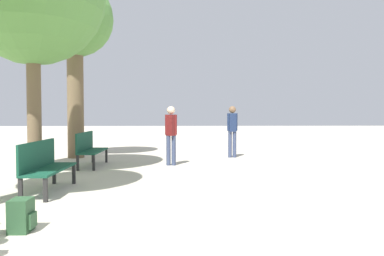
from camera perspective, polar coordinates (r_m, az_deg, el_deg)
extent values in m
cube|color=#144733|center=(7.34, -20.81, -5.90)|extent=(0.49, 1.69, 0.04)
cube|color=#144733|center=(7.38, -22.48, -3.79)|extent=(0.04, 1.69, 0.50)
cube|color=black|center=(6.56, -21.43, -8.79)|extent=(0.06, 0.06, 0.40)
cube|color=black|center=(8.07, -17.56, -6.70)|extent=(0.06, 0.06, 0.40)
cube|color=black|center=(6.71, -24.67, -8.61)|extent=(0.06, 0.06, 0.40)
cube|color=black|center=(8.18, -20.26, -6.61)|extent=(0.06, 0.06, 0.40)
cube|color=#144733|center=(10.53, -14.84, -3.41)|extent=(0.49, 1.69, 0.04)
cube|color=#144733|center=(10.56, -16.04, -1.95)|extent=(0.04, 1.69, 0.50)
cube|color=black|center=(9.74, -14.76, -5.15)|extent=(0.06, 0.06, 0.40)
cube|color=black|center=(11.29, -12.92, -4.13)|extent=(0.06, 0.06, 0.40)
cube|color=black|center=(9.83, -17.03, -5.10)|extent=(0.06, 0.06, 0.40)
cube|color=black|center=(11.38, -14.89, -4.10)|extent=(0.06, 0.06, 0.40)
cylinder|color=brown|center=(9.44, -22.93, 3.39)|extent=(0.32, 0.32, 3.31)
cylinder|color=brown|center=(12.70, -17.34, 4.26)|extent=(0.52, 0.52, 3.82)
sphere|color=#568E42|center=(13.06, -17.47, 15.70)|extent=(2.47, 2.47, 2.47)
cube|color=#284C2D|center=(5.09, -24.61, -12.00)|extent=(0.23, 0.29, 0.40)
cube|color=#284C2D|center=(5.05, -23.15, -12.79)|extent=(0.04, 0.20, 0.18)
cylinder|color=#384260|center=(12.28, 5.80, -2.53)|extent=(0.12, 0.12, 0.84)
cylinder|color=#384260|center=(12.30, 6.50, -2.52)|extent=(0.12, 0.12, 0.84)
cube|color=navy|center=(12.25, 6.16, 0.84)|extent=(0.25, 0.22, 0.60)
cylinder|color=navy|center=(12.23, 5.58, 0.91)|extent=(0.09, 0.09, 0.57)
cylinder|color=navy|center=(12.26, 6.75, 0.91)|extent=(0.09, 0.09, 0.57)
sphere|color=brown|center=(12.24, 6.17, 2.81)|extent=(0.23, 0.23, 0.23)
cylinder|color=#384260|center=(10.38, -3.61, -3.44)|extent=(0.12, 0.12, 0.82)
cylinder|color=#384260|center=(10.37, -2.81, -3.44)|extent=(0.12, 0.12, 0.82)
cube|color=maroon|center=(10.33, -3.22, 0.44)|extent=(0.29, 0.29, 0.58)
cylinder|color=maroon|center=(10.33, -3.90, 0.52)|extent=(0.09, 0.09, 0.55)
cylinder|color=maroon|center=(10.33, -2.54, 0.52)|extent=(0.09, 0.09, 0.55)
sphere|color=beige|center=(10.33, -3.22, 2.71)|extent=(0.22, 0.22, 0.22)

